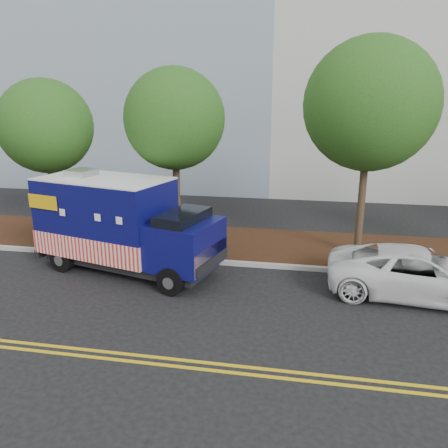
# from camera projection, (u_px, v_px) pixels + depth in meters

# --- Properties ---
(ground) EXTENTS (120.00, 120.00, 0.00)m
(ground) POSITION_uv_depth(u_px,v_px,m) (176.00, 277.00, 14.13)
(ground) COLOR black
(ground) RESTS_ON ground
(curb) EXTENTS (120.00, 0.18, 0.15)m
(curb) POSITION_uv_depth(u_px,v_px,m) (187.00, 260.00, 15.43)
(curb) COLOR #9E9E99
(curb) RESTS_ON ground
(mulch_strip) EXTENTS (120.00, 4.00, 0.15)m
(mulch_strip) POSITION_uv_depth(u_px,v_px,m) (201.00, 242.00, 17.42)
(mulch_strip) COLOR black
(mulch_strip) RESTS_ON ground
(centerline_near) EXTENTS (120.00, 0.10, 0.01)m
(centerline_near) POSITION_uv_depth(u_px,v_px,m) (121.00, 353.00, 9.93)
(centerline_near) COLOR gold
(centerline_near) RESTS_ON ground
(centerline_far) EXTENTS (120.00, 0.10, 0.01)m
(centerline_far) POSITION_uv_depth(u_px,v_px,m) (116.00, 360.00, 9.69)
(centerline_far) COLOR gold
(centerline_far) RESTS_ON ground
(tree_a) EXTENTS (3.73, 3.73, 6.37)m
(tree_a) POSITION_uv_depth(u_px,v_px,m) (46.00, 126.00, 17.43)
(tree_a) COLOR #38281C
(tree_a) RESTS_ON ground
(tree_b) EXTENTS (3.61, 3.61, 6.68)m
(tree_b) POSITION_uv_depth(u_px,v_px,m) (175.00, 119.00, 15.49)
(tree_b) COLOR #38281C
(tree_b) RESTS_ON ground
(tree_c) EXTENTS (4.41, 4.41, 7.58)m
(tree_c) POSITION_uv_depth(u_px,v_px,m) (370.00, 105.00, 14.46)
(tree_c) COLOR #38281C
(tree_c) RESTS_ON ground
(sign_post) EXTENTS (0.06, 0.06, 2.40)m
(sign_post) POSITION_uv_depth(u_px,v_px,m) (95.00, 221.00, 16.19)
(sign_post) COLOR #473828
(sign_post) RESTS_ON ground
(food_truck) EXTENTS (6.62, 3.79, 3.30)m
(food_truck) POSITION_uv_depth(u_px,v_px,m) (120.00, 227.00, 14.45)
(food_truck) COLOR black
(food_truck) RESTS_ON ground
(white_car) EXTENTS (5.36, 2.92, 1.43)m
(white_car) POSITION_uv_depth(u_px,v_px,m) (419.00, 273.00, 12.63)
(white_car) COLOR white
(white_car) RESTS_ON ground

